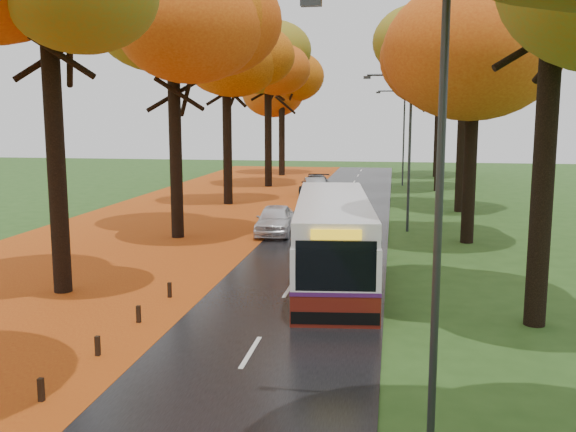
% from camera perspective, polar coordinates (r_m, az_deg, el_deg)
% --- Properties ---
extents(road, '(6.50, 90.00, 0.04)m').
position_cam_1_polar(road, '(28.82, 2.35, -2.86)').
color(road, black).
rests_on(road, ground).
extents(centre_line, '(0.12, 90.00, 0.01)m').
position_cam_1_polar(centre_line, '(28.81, 2.35, -2.81)').
color(centre_line, silver).
rests_on(centre_line, road).
extents(leaf_verge, '(12.00, 90.00, 0.02)m').
position_cam_1_polar(leaf_verge, '(31.20, -14.31, -2.24)').
color(leaf_verge, maroon).
rests_on(leaf_verge, ground).
extents(leaf_drift, '(0.90, 90.00, 0.01)m').
position_cam_1_polar(leaf_drift, '(29.33, -3.58, -2.61)').
color(leaf_drift, '#BE5F13').
rests_on(leaf_drift, road).
extents(trees_left, '(9.20, 74.00, 13.88)m').
position_cam_1_polar(trees_left, '(32.08, -10.37, 15.30)').
color(trees_left, black).
rests_on(trees_left, ground).
extents(trees_right, '(9.30, 74.20, 13.96)m').
position_cam_1_polar(trees_right, '(30.38, 17.07, 15.71)').
color(trees_right, black).
rests_on(trees_right, ground).
extents(streetlamp_near, '(2.45, 0.18, 8.00)m').
position_cam_1_polar(streetlamp_near, '(11.08, 12.02, 2.51)').
color(streetlamp_near, '#333538').
rests_on(streetlamp_near, ground).
extents(streetlamp_mid, '(2.45, 0.18, 8.00)m').
position_cam_1_polar(streetlamp_mid, '(33.02, 10.34, 6.73)').
color(streetlamp_mid, '#333538').
rests_on(streetlamp_mid, ground).
extents(streetlamp_far, '(2.45, 0.18, 8.00)m').
position_cam_1_polar(streetlamp_far, '(55.01, 10.00, 7.58)').
color(streetlamp_far, '#333538').
rests_on(streetlamp_far, ground).
extents(bus, '(3.75, 11.37, 2.94)m').
position_cam_1_polar(bus, '(23.17, 4.00, -1.86)').
color(bus, '#59160E').
rests_on(bus, road).
extents(car_white, '(1.96, 4.35, 1.45)m').
position_cam_1_polar(car_white, '(31.95, -1.17, -0.32)').
color(car_white, silver).
rests_on(car_white, road).
extents(car_silver, '(2.33, 4.29, 1.34)m').
position_cam_1_polar(car_silver, '(46.77, 2.43, 2.57)').
color(car_silver, gray).
rests_on(car_silver, road).
extents(car_dark, '(1.98, 4.78, 1.38)m').
position_cam_1_polar(car_dark, '(48.08, 2.42, 2.76)').
color(car_dark, black).
rests_on(car_dark, road).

